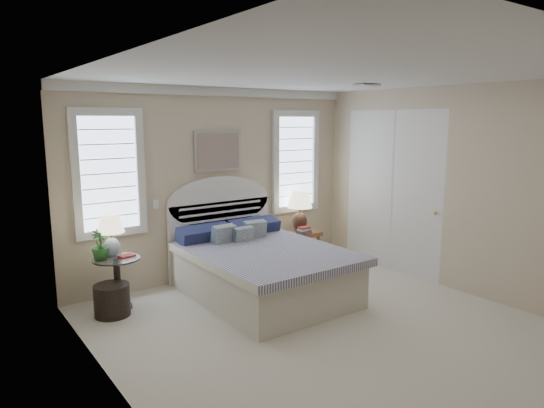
{
  "coord_description": "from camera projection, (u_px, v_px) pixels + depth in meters",
  "views": [
    {
      "loc": [
        -3.4,
        -3.56,
        2.25
      ],
      "look_at": [
        -0.12,
        1.0,
        1.28
      ],
      "focal_mm": 32.0,
      "sensor_mm": 36.0,
      "label": 1
    }
  ],
  "objects": [
    {
      "name": "floor",
      "position": [
        335.0,
        333.0,
        5.19
      ],
      "size": [
        4.5,
        5.0,
        0.01
      ],
      "primitive_type": "cube",
      "color": "silver",
      "rests_on": "ground"
    },
    {
      "name": "nightstand_right",
      "position": [
        302.0,
        241.0,
        7.59
      ],
      "size": [
        0.5,
        0.4,
        0.53
      ],
      "color": "brown",
      "rests_on": "floor"
    },
    {
      "name": "hvac_vent",
      "position": [
        367.0,
        85.0,
        6.06
      ],
      "size": [
        0.3,
        0.2,
        0.02
      ],
      "primitive_type": "cube",
      "color": "#B2B2B2",
      "rests_on": "ceiling"
    },
    {
      "name": "floor_pot",
      "position": [
        112.0,
        300.0,
        5.63
      ],
      "size": [
        0.54,
        0.54,
        0.37
      ],
      "primitive_type": "cylinder",
      "rotation": [
        0.0,
        0.0,
        -0.41
      ],
      "color": "black",
      "rests_on": "floor"
    },
    {
      "name": "bed",
      "position": [
        259.0,
        266.0,
        6.29
      ],
      "size": [
        1.72,
        2.28,
        1.47
      ],
      "color": "beige",
      "rests_on": "floor"
    },
    {
      "name": "wall_back",
      "position": [
        218.0,
        184.0,
        6.95
      ],
      "size": [
        4.5,
        0.02,
        2.7
      ],
      "primitive_type": "cube",
      "color": "#C8B496",
      "rests_on": "floor"
    },
    {
      "name": "books_left",
      "position": [
        127.0,
        256.0,
        5.81
      ],
      "size": [
        0.21,
        0.17,
        0.02
      ],
      "rotation": [
        0.0,
        0.0,
        0.25
      ],
      "color": "#A42C29",
      "rests_on": "side_table_left"
    },
    {
      "name": "lamp_left",
      "position": [
        111.0,
        231.0,
        5.75
      ],
      "size": [
        0.4,
        0.4,
        0.53
      ],
      "rotation": [
        0.0,
        0.0,
        0.27
      ],
      "color": "white",
      "rests_on": "side_table_left"
    },
    {
      "name": "crown_molding",
      "position": [
        217.0,
        92.0,
        6.7
      ],
      "size": [
        4.5,
        0.08,
        0.12
      ],
      "primitive_type": "cube",
      "color": "silver",
      "rests_on": "wall_back"
    },
    {
      "name": "wall_right",
      "position": [
        466.0,
        191.0,
        6.25
      ],
      "size": [
        0.02,
        5.0,
        2.7
      ],
      "primitive_type": "cube",
      "color": "#C8B496",
      "rests_on": "floor"
    },
    {
      "name": "window_left",
      "position": [
        109.0,
        173.0,
        6.0
      ],
      "size": [
        0.9,
        0.06,
        1.6
      ],
      "primitive_type": "cube",
      "color": "silver",
      "rests_on": "wall_back"
    },
    {
      "name": "window_right",
      "position": [
        295.0,
        162.0,
        7.7
      ],
      "size": [
        0.9,
        0.06,
        1.6
      ],
      "primitive_type": "cube",
      "color": "silver",
      "rests_on": "wall_back"
    },
    {
      "name": "books_right",
      "position": [
        304.0,
        231.0,
        7.41
      ],
      "size": [
        0.22,
        0.17,
        0.11
      ],
      "rotation": [
        0.0,
        0.0,
        0.12
      ],
      "color": "#A42C29",
      "rests_on": "nightstand_right"
    },
    {
      "name": "ceiling",
      "position": [
        341.0,
        73.0,
        4.72
      ],
      "size": [
        4.5,
        5.0,
        0.01
      ],
      "primitive_type": "cube",
      "color": "silver",
      "rests_on": "wall_back"
    },
    {
      "name": "wall_left",
      "position": [
        120.0,
        241.0,
        3.66
      ],
      "size": [
        0.02,
        5.0,
        2.7
      ],
      "primitive_type": "cube",
      "color": "#C8B496",
      "rests_on": "floor"
    },
    {
      "name": "potted_plant",
      "position": [
        100.0,
        245.0,
        5.66
      ],
      "size": [
        0.23,
        0.23,
        0.36
      ],
      "primitive_type": "imported",
      "rotation": [
        0.0,
        0.0,
        0.13
      ],
      "color": "#3E762F",
      "rests_on": "side_table_left"
    },
    {
      "name": "side_table_left",
      "position": [
        117.0,
        278.0,
        5.81
      ],
      "size": [
        0.56,
        0.56,
        0.63
      ],
      "color": "black",
      "rests_on": "floor"
    },
    {
      "name": "lamp_right",
      "position": [
        300.0,
        206.0,
        7.56
      ],
      "size": [
        0.44,
        0.44,
        0.65
      ],
      "rotation": [
        0.0,
        0.0,
        0.11
      ],
      "color": "black",
      "rests_on": "nightstand_right"
    },
    {
      "name": "closet_door",
      "position": [
        392.0,
        191.0,
        7.22
      ],
      "size": [
        0.02,
        1.8,
        2.4
      ],
      "primitive_type": "cube",
      "color": "silver",
      "rests_on": "floor"
    },
    {
      "name": "switch_plate",
      "position": [
        156.0,
        204.0,
        6.43
      ],
      "size": [
        0.08,
        0.01,
        0.12
      ],
      "primitive_type": "cube",
      "color": "silver",
      "rests_on": "wall_back"
    },
    {
      "name": "painting",
      "position": [
        218.0,
        151.0,
        6.84
      ],
      "size": [
        0.74,
        0.04,
        0.58
      ],
      "primitive_type": "cube",
      "color": "silver",
      "rests_on": "wall_back"
    }
  ]
}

